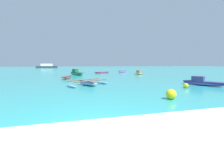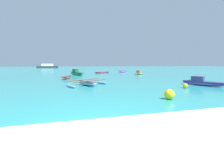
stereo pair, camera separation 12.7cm
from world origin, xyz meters
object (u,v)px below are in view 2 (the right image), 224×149
object	(u,v)px
moored_boat_0	(102,72)
mooring_buoy_0	(185,86)
moored_boat_4	(87,83)
moored_boat_1	(77,73)
mooring_buoy_1	(170,94)
moored_boat_5	(67,77)
moored_boat_3	(123,71)
moored_boat_2	(202,82)
moored_boat_6	(140,73)
distant_ferry	(48,66)

from	to	relation	value
moored_boat_0	mooring_buoy_0	size ratio (longest dim) A/B	9.51
moored_boat_0	moored_boat_4	distance (m)	17.03
moored_boat_1	mooring_buoy_0	xyz separation A→B (m)	(7.54, -15.50, -0.17)
moored_boat_0	mooring_buoy_1	xyz separation A→B (m)	(-0.75, -22.44, 0.10)
moored_boat_4	moored_boat_5	bearing A→B (deg)	167.80
moored_boat_4	moored_boat_3	bearing A→B (deg)	124.12
moored_boat_1	moored_boat_4	distance (m)	12.37
moored_boat_2	moored_boat_4	distance (m)	9.49
moored_boat_5	mooring_buoy_0	xyz separation A→B (m)	(8.78, -9.27, -0.02)
moored_boat_6	distant_ferry	distance (m)	55.79
moored_boat_2	moored_boat_5	size ratio (longest dim) A/B	1.30
moored_boat_0	moored_boat_1	bearing A→B (deg)	-163.47
moored_boat_5	mooring_buoy_1	xyz separation A→B (m)	(5.44, -12.10, 0.06)
moored_boat_1	distant_ferry	size ratio (longest dim) A/B	0.43
moored_boat_1	distant_ferry	world-z (taller)	distant_ferry
moored_boat_1	moored_boat_4	size ratio (longest dim) A/B	1.11
moored_boat_4	moored_boat_5	size ratio (longest dim) A/B	1.48
moored_boat_0	moored_boat_1	size ratio (longest dim) A/B	0.86
moored_boat_4	distant_ferry	bearing A→B (deg)	162.44
moored_boat_0	mooring_buoy_1	size ratio (longest dim) A/B	6.52
moored_boat_3	moored_boat_4	xyz separation A→B (m)	(-9.03, -18.00, -0.00)
moored_boat_2	distant_ferry	size ratio (longest dim) A/B	0.34
mooring_buoy_0	distant_ferry	world-z (taller)	distant_ferry
moored_boat_1	mooring_buoy_0	distance (m)	17.24
moored_boat_2	moored_boat_3	size ratio (longest dim) A/B	1.39
moored_boat_0	mooring_buoy_0	xyz separation A→B (m)	(2.58, -19.62, 0.02)
moored_boat_1	mooring_buoy_1	size ratio (longest dim) A/B	7.62
mooring_buoy_0	moored_boat_1	bearing A→B (deg)	115.95
moored_boat_2	mooring_buoy_0	world-z (taller)	moored_boat_2
moored_boat_0	mooring_buoy_0	bearing A→B (deg)	-105.71
moored_boat_1	moored_boat_2	distance (m)	17.70
distant_ferry	moored_boat_1	bearing A→B (deg)	-76.22
moored_boat_1	moored_boat_0	bearing A→B (deg)	103.55
moored_boat_1	moored_boat_3	world-z (taller)	moored_boat_1
moored_boat_2	moored_boat_4	world-z (taller)	moored_boat_2
moored_boat_6	mooring_buoy_1	size ratio (longest dim) A/B	5.17
mooring_buoy_1	moored_boat_0	bearing A→B (deg)	88.08
mooring_buoy_0	moored_boat_4	bearing A→B (deg)	155.49
moored_boat_5	mooring_buoy_0	world-z (taller)	mooring_buoy_0
moored_boat_1	mooring_buoy_1	xyz separation A→B (m)	(4.21, -18.32, -0.09)
moored_boat_3	moored_boat_6	world-z (taller)	moored_boat_6
moored_boat_4	moored_boat_1	bearing A→B (deg)	153.74
moored_boat_3	moored_boat_6	distance (m)	6.86
moored_boat_6	mooring_buoy_1	distance (m)	18.27
mooring_buoy_0	distant_ferry	xyz separation A→B (m)	(-19.76, 65.29, 0.64)
moored_boat_4	mooring_buoy_1	size ratio (longest dim) A/B	6.88
moored_boat_3	distant_ferry	xyz separation A→B (m)	(-21.89, 44.14, 0.59)
moored_boat_4	moored_boat_6	bearing A→B (deg)	109.42
moored_boat_3	mooring_buoy_0	distance (m)	21.26
distant_ferry	mooring_buoy_0	bearing A→B (deg)	-73.16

